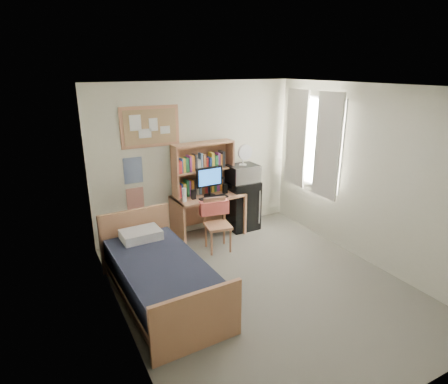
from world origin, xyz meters
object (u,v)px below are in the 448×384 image
monitor (209,182)px  desk_fan (243,156)px  bed (162,281)px  microwave (243,173)px  speaker_right (225,189)px  desk_chair (218,225)px  bulletin_board (150,127)px  mini_fridge (242,204)px  desk (208,215)px  speaker_left (193,194)px

monitor → desk_fan: (0.68, 0.08, 0.35)m
bed → microwave: microwave is taller
speaker_right → desk_fan: 0.65m
desk_chair → desk_fan: (0.78, 0.57, 0.93)m
bulletin_board → speaker_right: bearing=-17.0°
desk_chair → bed: desk_chair is taller
desk_chair → mini_fridge: size_ratio=0.95×
desk_chair → microwave: size_ratio=1.65×
mini_fridge → monitor: monitor is taller
bed → desk_fan: bearing=33.8°
bulletin_board → desk_fan: bearing=-10.6°
microwave → bulletin_board: bearing=168.7°
desk_chair → microwave: 1.14m
bed → desk_chair: bearing=33.8°
desk_chair → microwave: microwave is taller
bulletin_board → desk: bearing=-19.8°
monitor → speaker_left: bearing=180.0°
desk_chair → desk: bearing=89.4°
bulletin_board → speaker_right: size_ratio=5.72×
mini_fridge → microwave: size_ratio=1.73×
speaker_left → speaker_right: 0.60m
desk_chair → bed: (-1.25, -0.91, -0.15)m
desk_chair → bed: 1.55m
desk → mini_fridge: (0.69, 0.04, 0.07)m
bulletin_board → desk: (0.84, -0.30, -1.55)m
speaker_right → bulletin_board: bearing=160.5°
desk → desk_chair: bearing=-102.0°
monitor → desk_fan: size_ratio=1.51×
monitor → microwave: 0.69m
desk → desk_chair: (-0.09, -0.55, 0.05)m
desk → microwave: bearing=-1.0°
desk → monitor: monitor is taller
desk_chair → bed: size_ratio=0.43×
desk → desk_fan: desk_fan is taller
monitor → speaker_right: size_ratio=3.03×
desk → desk_fan: size_ratio=3.62×
mini_fridge → speaker_left: 1.06m
mini_fridge → speaker_right: bearing=-168.3°
speaker_right → bed: bearing=-141.7°
desk_chair → desk_fan: size_ratio=2.55×
bed → monitor: monitor is taller
bulletin_board → desk_chair: bulletin_board is taller
mini_fridge → speaker_left: size_ratio=5.54×
mini_fridge → microwave: (0.00, -0.02, 0.59)m
bulletin_board → microwave: bulletin_board is taller
speaker_left → bulletin_board: bearing=142.8°
bulletin_board → speaker_left: bearing=-34.7°
desk_chair → mini_fridge: (0.78, 0.59, 0.02)m
bulletin_board → desk_chair: size_ratio=1.12×
speaker_left → desk_fan: (0.98, 0.09, 0.52)m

